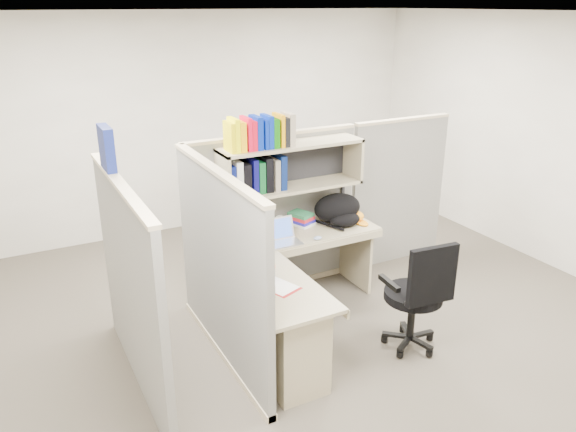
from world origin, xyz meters
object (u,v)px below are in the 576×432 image
backpack (341,210)px  task_chair (415,312)px  snack_canister (269,271)px  desk (293,312)px  laptop (283,232)px

backpack → task_chair: bearing=-92.3°
task_chair → snack_canister: bearing=156.4°
desk → snack_canister: 0.40m
backpack → desk: bearing=-140.7°
desk → laptop: 0.82m
laptop → task_chair: bearing=-54.4°
desk → backpack: 1.37m
desk → laptop: laptop is taller
laptop → backpack: 0.75m
task_chair → backpack: bearing=89.2°
snack_canister → backpack: bearing=32.2°
desk → backpack: (0.98, 0.85, 0.44)m
desk → task_chair: task_chair is taller
snack_canister → task_chair: bearing=-23.6°
laptop → snack_canister: 0.67m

